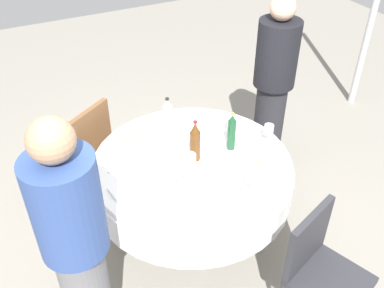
{
  "coord_description": "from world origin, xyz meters",
  "views": [
    {
      "loc": [
        2.02,
        -1.02,
        2.56
      ],
      "look_at": [
        0.0,
        0.0,
        0.88
      ],
      "focal_mm": 40.61,
      "sensor_mm": 36.0,
      "label": 1
    }
  ],
  "objects": [
    {
      "name": "ground_plane",
      "position": [
        0.0,
        0.0,
        0.0
      ],
      "size": [
        10.0,
        10.0,
        0.0
      ],
      "primitive_type": "plane",
      "color": "gray"
    },
    {
      "name": "dining_table",
      "position": [
        0.0,
        0.0,
        0.59
      ],
      "size": [
        1.37,
        1.37,
        0.74
      ],
      "color": "white",
      "rests_on": "ground_plane"
    },
    {
      "name": "bottle_brown_left",
      "position": [
        -0.01,
        0.03,
        0.88
      ],
      "size": [
        0.07,
        0.07,
        0.3
      ],
      "color": "#593314",
      "rests_on": "dining_table"
    },
    {
      "name": "bottle_clear_south",
      "position": [
        -0.38,
        0.0,
        0.87
      ],
      "size": [
        0.07,
        0.07,
        0.28
      ],
      "color": "silver",
      "rests_on": "dining_table"
    },
    {
      "name": "bottle_dark_green_east",
      "position": [
        -0.01,
        0.3,
        0.87
      ],
      "size": [
        0.06,
        0.06,
        0.29
      ],
      "color": "#194728",
      "rests_on": "dining_table"
    },
    {
      "name": "wine_glass_far",
      "position": [
        -0.15,
        0.39,
        0.85
      ],
      "size": [
        0.06,
        0.06,
        0.16
      ],
      "color": "white",
      "rests_on": "dining_table"
    },
    {
      "name": "wine_glass_near",
      "position": [
        0.41,
        0.2,
        0.84
      ],
      "size": [
        0.07,
        0.07,
        0.14
      ],
      "color": "white",
      "rests_on": "dining_table"
    },
    {
      "name": "wine_glass_inner",
      "position": [
        0.04,
        0.58,
        0.84
      ],
      "size": [
        0.07,
        0.07,
        0.14
      ],
      "color": "white",
      "rests_on": "dining_table"
    },
    {
      "name": "wine_glass_mid",
      "position": [
        0.18,
        -0.13,
        0.86
      ],
      "size": [
        0.07,
        0.07,
        0.16
      ],
      "color": "white",
      "rests_on": "dining_table"
    },
    {
      "name": "wine_glass_front",
      "position": [
        0.09,
        -0.06,
        0.84
      ],
      "size": [
        0.08,
        0.08,
        0.14
      ],
      "color": "white",
      "rests_on": "dining_table"
    },
    {
      "name": "plate_front",
      "position": [
        0.26,
        0.38,
        0.75
      ],
      "size": [
        0.2,
        0.2,
        0.04
      ],
      "color": "white",
      "rests_on": "dining_table"
    },
    {
      "name": "plate_right",
      "position": [
        -0.38,
        -0.28,
        0.75
      ],
      "size": [
        0.26,
        0.26,
        0.04
      ],
      "color": "white",
      "rests_on": "dining_table"
    },
    {
      "name": "knife_south",
      "position": [
        0.07,
        -0.25,
        0.74
      ],
      "size": [
        0.07,
        0.18,
        0.0
      ],
      "primitive_type": "cube",
      "rotation": [
        0.0,
        0.0,
        4.37
      ],
      "color": "silver",
      "rests_on": "dining_table"
    },
    {
      "name": "knife_east",
      "position": [
        -0.14,
        -0.12,
        0.74
      ],
      "size": [
        0.13,
        0.15,
        0.0
      ],
      "primitive_type": "cube",
      "rotation": [
        0.0,
        0.0,
        4.01
      ],
      "color": "silver",
      "rests_on": "dining_table"
    },
    {
      "name": "knife_far",
      "position": [
        -0.15,
        -0.45,
        0.74
      ],
      "size": [
        0.06,
        0.18,
        0.0
      ],
      "primitive_type": "cube",
      "rotation": [
        0.0,
        0.0,
        4.95
      ],
      "color": "silver",
      "rests_on": "dining_table"
    },
    {
      "name": "folded_napkin",
      "position": [
        0.08,
        -0.52,
        0.75
      ],
      "size": [
        0.15,
        0.15,
        0.02
      ],
      "primitive_type": "cube",
      "rotation": [
        0.0,
        0.0,
        0.13
      ],
      "color": "white",
      "rests_on": "dining_table"
    },
    {
      "name": "person_left",
      "position": [
        0.46,
        -0.89,
        0.84
      ],
      "size": [
        0.34,
        0.34,
        1.61
      ],
      "rotation": [
        0.0,
        0.0,
        3.62
      ],
      "color": "slate",
      "rests_on": "ground_plane"
    },
    {
      "name": "person_south",
      "position": [
        -0.53,
        1.03,
        0.81
      ],
      "size": [
        0.34,
        0.34,
        1.55
      ],
      "rotation": [
        0.0,
        0.0,
        0.47
      ],
      "color": "#26262B",
      "rests_on": "ground_plane"
    },
    {
      "name": "chair_inner",
      "position": [
        0.94,
        0.34,
        0.52
      ],
      "size": [
        0.51,
        0.51,
        0.87
      ],
      "rotation": [
        0.0,
        0.0,
        -1.22
      ],
      "color": "#2D2D33",
      "rests_on": "ground_plane"
    },
    {
      "name": "chair_mid",
      "position": [
        -0.81,
        -0.54,
        0.52
      ],
      "size": [
        0.56,
        0.56,
        0.87
      ],
      "rotation": [
        0.0,
        0.0,
        2.16
      ],
      "color": "brown",
      "rests_on": "ground_plane"
    }
  ]
}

